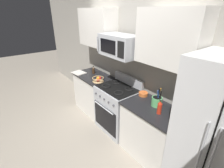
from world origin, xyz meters
TOP-DOWN VIEW (x-y plane):
  - ground_plane at (0.00, 0.00)m, footprint 16.00×16.00m
  - wall_back at (0.00, 1.06)m, footprint 8.00×0.10m
  - counter_left at (-0.87, 0.68)m, footprint 0.97×0.61m
  - range_oven at (-0.00, 0.69)m, footprint 0.76×0.65m
  - counter_right at (0.85, 0.68)m, footprint 0.92×0.61m
  - refrigerator at (1.77, 0.67)m, footprint 0.89×0.72m
  - microwave at (-0.00, 0.71)m, footprint 0.73×0.44m
  - upper_cabinets_left at (-0.88, 0.84)m, footprint 0.96×0.34m
  - upper_cabinets_right at (0.85, 0.84)m, footprint 0.91×0.34m
  - utensil_crock at (0.83, 0.77)m, footprint 0.16×0.16m
  - fruit_basket at (-0.51, 0.58)m, footprint 0.24×0.24m
  - apple_loose at (-0.47, 0.56)m, footprint 0.07×0.07m
  - cutting_board at (-1.19, 0.49)m, footprint 0.33×0.28m
  - bottle_soy at (-0.95, 0.75)m, footprint 0.06×0.06m
  - bottle_hot_sauce at (0.99, 0.63)m, footprint 0.06×0.06m
  - prep_bowl at (0.48, 0.86)m, footprint 0.16×0.16m

SIDE VIEW (x-z plane):
  - ground_plane at x=0.00m, z-range 0.00..0.00m
  - counter_left at x=-0.87m, z-range 0.00..0.91m
  - counter_right at x=0.85m, z-range 0.00..0.91m
  - range_oven at x=0.00m, z-range -0.07..1.02m
  - cutting_board at x=-1.19m, z-range 0.91..0.93m
  - refrigerator at x=1.77m, z-range 0.00..1.87m
  - prep_bowl at x=0.48m, z-range 0.91..0.97m
  - apple_loose at x=-0.47m, z-range 0.91..0.98m
  - fruit_basket at x=-0.51m, z-range 0.90..1.01m
  - utensil_crock at x=0.83m, z-range 0.83..1.15m
  - bottle_soy at x=-0.95m, z-range 0.90..1.08m
  - bottle_hot_sauce at x=0.99m, z-range 0.90..1.12m
  - wall_back at x=0.00m, z-range 0.00..2.60m
  - microwave at x=0.00m, z-range 1.53..1.89m
  - upper_cabinets_left at x=-0.88m, z-range 1.55..2.29m
  - upper_cabinets_right at x=0.85m, z-range 1.55..2.29m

